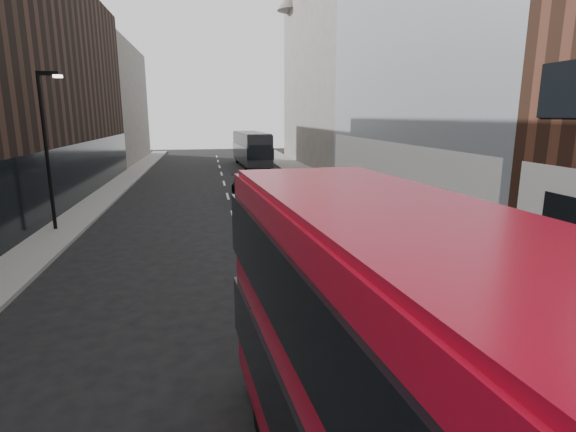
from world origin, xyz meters
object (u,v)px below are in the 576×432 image
grey_bus (251,148)px  car_b (292,191)px  car_a (295,203)px  street_lamp (47,141)px  car_c (251,188)px

grey_bus → car_b: (0.52, -20.26, -1.24)m
car_a → car_b: size_ratio=1.04×
street_lamp → car_a: size_ratio=1.68×
grey_bus → car_a: size_ratio=2.66×
street_lamp → car_c: 12.40m
car_a → car_b: (0.60, 4.16, -0.05)m
car_a → grey_bus: bearing=91.7°
street_lamp → grey_bus: (11.59, 25.82, -2.28)m
street_lamp → car_b: (12.12, 5.56, -3.52)m
street_lamp → car_c: bearing=35.4°
street_lamp → car_c: size_ratio=1.41×
grey_bus → car_a: grey_bus is taller
street_lamp → grey_bus: street_lamp is taller
car_a → car_c: 5.78m
street_lamp → car_b: bearing=24.7°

